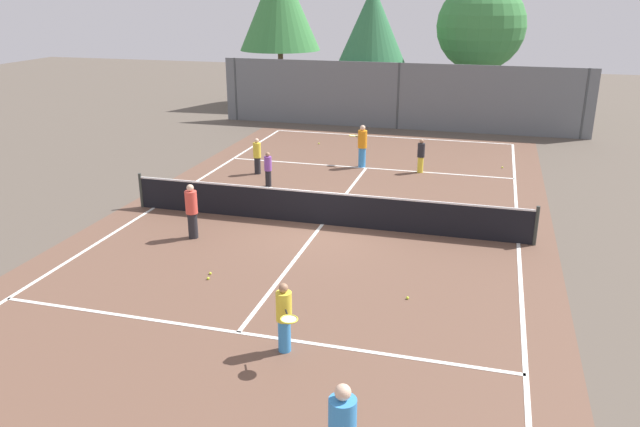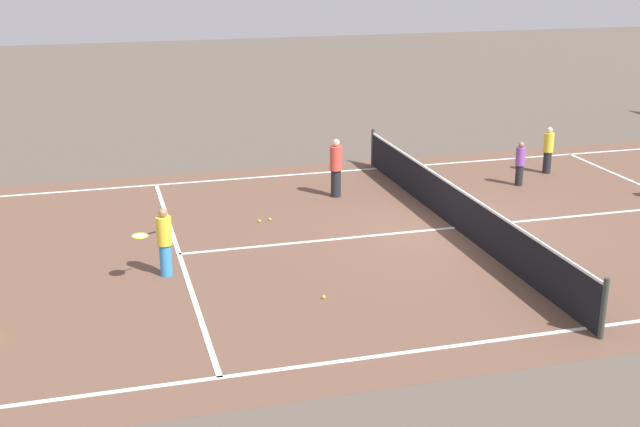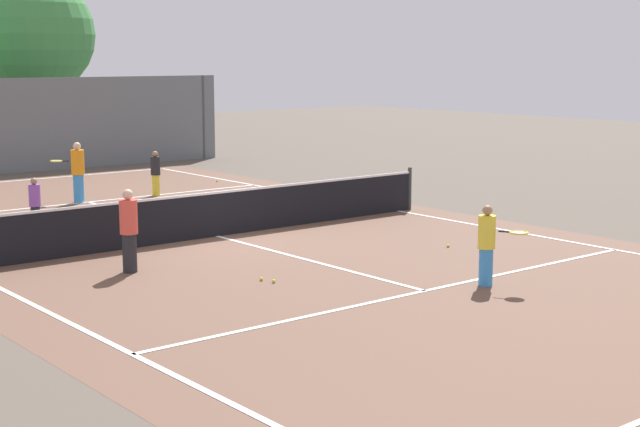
% 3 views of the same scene
% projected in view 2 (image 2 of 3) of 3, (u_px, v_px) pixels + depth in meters
% --- Properties ---
extents(ground_plane, '(80.00, 80.00, 0.00)m').
position_uv_depth(ground_plane, '(455.00, 228.00, 19.50)').
color(ground_plane, brown).
extents(court_surface, '(13.00, 25.00, 0.01)m').
position_uv_depth(court_surface, '(455.00, 228.00, 19.50)').
color(court_surface, brown).
rests_on(court_surface, ground_plane).
extents(tennis_net, '(11.90, 0.10, 1.10)m').
position_uv_depth(tennis_net, '(456.00, 207.00, 19.34)').
color(tennis_net, '#333833').
rests_on(tennis_net, ground_plane).
extents(player_1, '(0.33, 0.33, 1.54)m').
position_uv_depth(player_1, '(336.00, 167.00, 21.66)').
color(player_1, '#232328').
rests_on(player_1, ground_plane).
extents(player_3, '(0.26, 0.26, 1.22)m').
position_uv_depth(player_3, '(520.00, 163.00, 22.69)').
color(player_3, '#232328').
rests_on(player_3, ground_plane).
extents(player_4, '(0.29, 0.29, 1.34)m').
position_uv_depth(player_4, '(548.00, 150.00, 23.88)').
color(player_4, '#232328').
rests_on(player_4, ground_plane).
extents(player_5, '(0.63, 0.86, 1.41)m').
position_uv_depth(player_5, '(164.00, 241.00, 16.52)').
color(player_5, '#388CD8').
rests_on(player_5, ground_plane).
extents(tennis_ball_0, '(0.07, 0.07, 0.07)m').
position_uv_depth(tennis_ball_0, '(426.00, 168.00, 24.54)').
color(tennis_ball_0, '#CCE533').
rests_on(tennis_ball_0, ground_plane).
extents(tennis_ball_2, '(0.07, 0.07, 0.07)m').
position_uv_depth(tennis_ball_2, '(324.00, 297.00, 15.66)').
color(tennis_ball_2, '#CCE533').
rests_on(tennis_ball_2, ground_plane).
extents(tennis_ball_3, '(0.07, 0.07, 0.07)m').
position_uv_depth(tennis_ball_3, '(270.00, 219.00, 20.02)').
color(tennis_ball_3, '#CCE533').
rests_on(tennis_ball_3, ground_plane).
extents(tennis_ball_5, '(0.07, 0.07, 0.07)m').
position_uv_depth(tennis_ball_5, '(259.00, 221.00, 19.88)').
color(tennis_ball_5, '#CCE533').
rests_on(tennis_ball_5, ground_plane).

